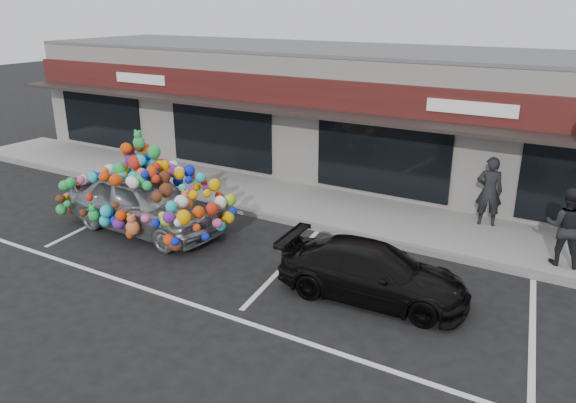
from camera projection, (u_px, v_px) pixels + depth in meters
The scene contains 12 objects.
ground at pixel (187, 244), 14.25m from camera, with size 90.00×90.00×0.00m, color black.
shop_building at pixel (336, 108), 20.37m from camera, with size 24.00×7.20×4.31m.
sidewalk at pixel (271, 197), 17.47m from camera, with size 26.00×3.00×0.15m, color #969691.
kerb at pixel (243, 211), 16.25m from camera, with size 26.00×0.18×0.16m, color slate.
parking_stripe_left at pixel (105, 218), 15.96m from camera, with size 0.12×4.40×0.01m, color silver.
parking_stripe_mid at pixel (285, 265), 13.06m from camera, with size 0.12×4.40×0.01m, color silver.
parking_stripe_right at pixel (532, 331), 10.45m from camera, with size 0.12×4.40×0.01m, color silver.
lane_line at pixel (188, 303), 11.42m from camera, with size 14.00×0.12×0.01m, color silver.
toy_car at pixel (144, 196), 14.80m from camera, with size 3.27×4.90×2.82m.
black_sedan at pixel (373, 272), 11.48m from camera, with size 3.93×1.60×1.14m, color black.
pedestrian_a at pixel (489, 191), 14.79m from camera, with size 0.69×0.45×1.88m, color black.
pedestrian_b at pixel (566, 227), 12.52m from camera, with size 0.88×0.69×1.82m, color black.
Camera 1 is at (8.92, -9.91, 5.76)m, focal length 35.00 mm.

